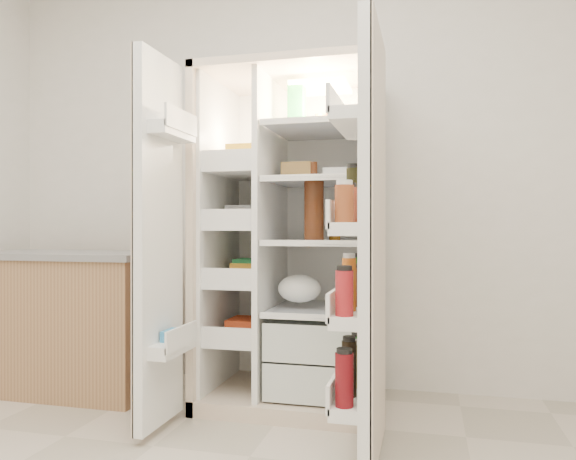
# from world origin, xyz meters

# --- Properties ---
(wall_back) EXTENTS (4.00, 0.02, 2.70)m
(wall_back) POSITION_xyz_m (0.00, 2.00, 1.35)
(wall_back) COLOR white
(wall_back) RESTS_ON floor
(refrigerator) EXTENTS (0.92, 0.70, 1.80)m
(refrigerator) POSITION_xyz_m (0.02, 1.65, 0.74)
(refrigerator) COLOR beige
(refrigerator) RESTS_ON floor
(freezer_door) EXTENTS (0.15, 0.40, 1.72)m
(freezer_door) POSITION_xyz_m (-0.50, 1.05, 0.89)
(freezer_door) COLOR white
(freezer_door) RESTS_ON floor
(fridge_door) EXTENTS (0.17, 0.58, 1.72)m
(fridge_door) POSITION_xyz_m (0.48, 0.96, 0.87)
(fridge_door) COLOR white
(fridge_door) RESTS_ON floor
(kitchen_counter) EXTENTS (1.12, 0.60, 0.81)m
(kitchen_counter) POSITION_xyz_m (-1.34, 1.53, 0.41)
(kitchen_counter) COLOR #A67F53
(kitchen_counter) RESTS_ON floor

